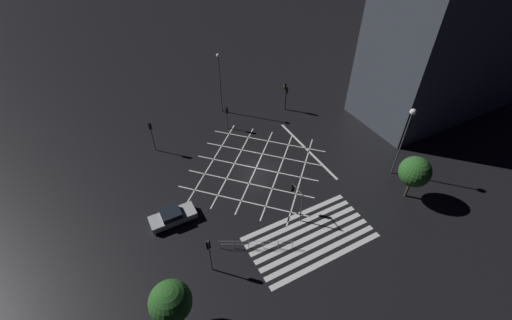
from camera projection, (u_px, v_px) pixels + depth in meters
ground_plane at (256, 168)px, 38.72m from camera, size 200.00×200.00×0.00m
road_markings at (291, 207)px, 34.35m from camera, size 17.50×22.39×0.01m
traffic_light_median_north at (227, 113)px, 42.89m from camera, size 0.36×0.39×3.31m
traffic_light_sw_cross at (209, 249)px, 27.32m from camera, size 0.36×0.39×3.93m
traffic_light_ne_main at (285, 91)px, 45.81m from camera, size 0.39×0.36×4.22m
traffic_light_median_south at (296, 195)px, 31.98m from camera, size 0.36×1.94×3.66m
traffic_light_nw_cross at (151, 131)px, 39.11m from camera, size 0.36×0.39×4.09m
traffic_light_ne_cross at (287, 94)px, 46.17m from camera, size 0.36×0.39×3.46m
street_lamp_east at (408, 125)px, 33.86m from camera, size 0.63×0.63×8.36m
street_lamp_west at (219, 73)px, 43.66m from camera, size 0.49×0.49×8.40m
street_tree_near at (170, 302)px, 23.43m from camera, size 3.03×3.03×4.95m
street_tree_far at (415, 172)px, 33.26m from camera, size 3.08×3.08×4.97m
waiting_car at (173, 217)px, 32.64m from camera, size 4.40×1.79×1.32m
pedestrian_railing at (256, 244)px, 30.29m from camera, size 5.85×3.13×1.05m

